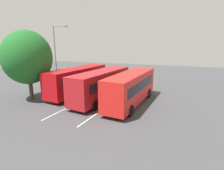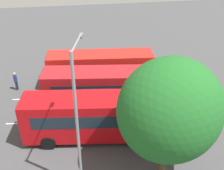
# 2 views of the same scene
# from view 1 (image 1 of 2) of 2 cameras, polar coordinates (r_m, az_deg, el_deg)

# --- Properties ---
(ground_plane) EXTENTS (71.88, 71.88, 0.00)m
(ground_plane) POSITION_cam_1_polar(r_m,az_deg,el_deg) (20.98, -3.10, -4.39)
(ground_plane) COLOR #424244
(bus_far_left) EXTENTS (9.94, 3.38, 3.37)m
(bus_far_left) POSITION_cam_1_polar(r_m,az_deg,el_deg) (18.75, 6.26, -0.72)
(bus_far_left) COLOR red
(bus_far_left) RESTS_ON ground
(bus_center_left) EXTENTS (9.97, 3.69, 3.37)m
(bus_center_left) POSITION_cam_1_polar(r_m,az_deg,el_deg) (20.09, -3.32, 0.29)
(bus_center_left) COLOR #AD191E
(bus_center_left) RESTS_ON ground
(bus_center_right) EXTENTS (9.97, 3.66, 3.37)m
(bus_center_right) POSITION_cam_1_polar(r_m,az_deg,el_deg) (22.84, -10.85, 1.67)
(bus_center_right) COLOR #B70C11
(bus_center_right) RESTS_ON ground
(pedestrian) EXTENTS (0.45, 0.45, 1.83)m
(pedestrian) POSITION_cam_1_polar(r_m,az_deg,el_deg) (26.38, 11.51, 1.50)
(pedestrian) COLOR #232833
(pedestrian) RESTS_ON ground
(street_lamp) EXTENTS (0.83, 2.72, 8.64)m
(street_lamp) POSITION_cam_1_polar(r_m,az_deg,el_deg) (25.55, -17.55, 9.55)
(street_lamp) COLOR gray
(street_lamp) RESTS_ON ground
(depot_tree) EXTENTS (5.71, 5.14, 7.84)m
(depot_tree) POSITION_cam_1_polar(r_m,az_deg,el_deg) (22.06, -25.65, 8.03)
(depot_tree) COLOR #4C3823
(depot_tree) RESTS_ON ground
(lane_stripe_outer_left) EXTENTS (14.91, 1.54, 0.01)m
(lane_stripe_outer_left) POSITION_cam_1_polar(r_m,az_deg,el_deg) (20.38, 1.42, -4.90)
(lane_stripe_outer_left) COLOR silver
(lane_stripe_outer_left) RESTS_ON ground
(lane_stripe_inner_left) EXTENTS (14.91, 1.54, 0.01)m
(lane_stripe_inner_left) POSITION_cam_1_polar(r_m,az_deg,el_deg) (21.70, -7.35, -3.86)
(lane_stripe_inner_left) COLOR silver
(lane_stripe_inner_left) RESTS_ON ground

